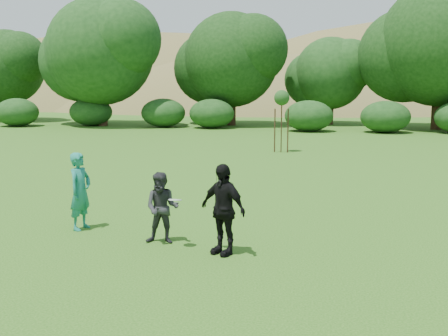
# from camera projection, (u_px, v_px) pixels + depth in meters

# --- Properties ---
(ground) EXTENTS (120.00, 120.00, 0.00)m
(ground) POSITION_uv_depth(u_px,v_px,m) (199.00, 242.00, 11.72)
(ground) COLOR #19470C
(ground) RESTS_ON ground
(player_teal) EXTENTS (0.55, 0.72, 1.76)m
(player_teal) POSITION_uv_depth(u_px,v_px,m) (80.00, 191.00, 12.62)
(player_teal) COLOR #1A7664
(player_teal) RESTS_ON ground
(player_grey) EXTENTS (0.75, 0.60, 1.49)m
(player_grey) POSITION_uv_depth(u_px,v_px,m) (162.00, 208.00, 11.57)
(player_grey) COLOR #292A2C
(player_grey) RESTS_ON ground
(player_black) EXTENTS (1.12, 0.90, 1.79)m
(player_black) POSITION_uv_depth(u_px,v_px,m) (223.00, 209.00, 10.83)
(player_black) COLOR black
(player_black) RESTS_ON ground
(frisbee) EXTENTS (0.27, 0.27, 0.08)m
(frisbee) POSITION_uv_depth(u_px,v_px,m) (175.00, 200.00, 11.17)
(frisbee) COLOR white
(frisbee) RESTS_ON ground
(sapling) EXTENTS (0.70, 0.70, 2.85)m
(sapling) POSITION_uv_depth(u_px,v_px,m) (282.00, 100.00, 25.48)
(sapling) COLOR #352215
(sapling) RESTS_ON ground
(hillside) EXTENTS (150.00, 72.00, 52.00)m
(hillside) POSITION_uv_depth(u_px,v_px,m) (298.00, 186.00, 80.30)
(hillside) COLOR olive
(hillside) RESTS_ON ground
(tree_row) EXTENTS (53.92, 10.38, 9.62)m
(tree_row) POSITION_uv_depth(u_px,v_px,m) (335.00, 56.00, 38.30)
(tree_row) COLOR #3A2616
(tree_row) RESTS_ON ground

